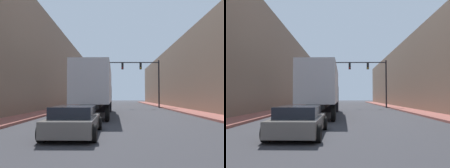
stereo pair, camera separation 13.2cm
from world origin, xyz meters
TOP-DOWN VIEW (x-y plane):
  - sidewalk_right at (6.92, 30.00)m, footprint 2.07×80.00m
  - sidewalk_left at (-6.92, 30.00)m, footprint 2.07×80.00m
  - building_right at (10.96, 30.00)m, footprint 6.00×80.00m
  - building_left at (-10.96, 30.00)m, footprint 6.00×80.00m
  - semi_truck at (-1.98, 22.26)m, footprint 2.46×13.17m
  - sedan_car at (-2.05, 11.49)m, footprint 2.01×4.55m
  - traffic_signal_gantry at (3.89, 35.94)m, footprint 7.68×0.35m

SIDE VIEW (x-z plane):
  - sidewalk_right at x=6.92m, z-range 0.00..0.15m
  - sidewalk_left at x=-6.92m, z-range 0.00..0.15m
  - sedan_car at x=-2.05m, z-range -0.01..1.17m
  - semi_truck at x=-1.98m, z-range 0.23..4.10m
  - building_right at x=10.96m, z-range 0.00..9.11m
  - traffic_signal_gantry at x=3.89m, z-range 1.32..7.92m
  - building_left at x=-10.96m, z-range 0.00..10.90m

